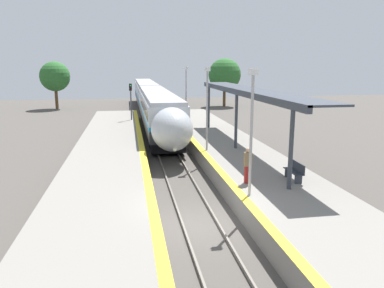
# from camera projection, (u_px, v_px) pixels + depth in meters

# --- Properties ---
(ground_plane) EXTENTS (120.00, 120.00, 0.00)m
(ground_plane) POSITION_uv_depth(u_px,v_px,m) (200.00, 225.00, 15.33)
(ground_plane) COLOR #4C4742
(rail_left) EXTENTS (0.08, 90.00, 0.15)m
(rail_left) POSITION_uv_depth(u_px,v_px,m) (182.00, 224.00, 15.20)
(rail_left) COLOR slate
(rail_left) RESTS_ON ground_plane
(rail_right) EXTENTS (0.08, 90.00, 0.15)m
(rail_right) POSITION_uv_depth(u_px,v_px,m) (217.00, 222.00, 15.44)
(rail_right) COLOR slate
(rail_right) RESTS_ON ground_plane
(train) EXTENTS (2.83, 47.70, 3.94)m
(train) POSITION_uv_depth(u_px,v_px,m) (151.00, 100.00, 45.36)
(train) COLOR black
(train) RESTS_ON ground_plane
(platform_right) EXTENTS (4.91, 64.00, 0.97)m
(platform_right) POSITION_uv_depth(u_px,v_px,m) (296.00, 207.00, 15.92)
(platform_right) COLOR gray
(platform_right) RESTS_ON ground_plane
(platform_left) EXTENTS (4.72, 64.00, 0.97)m
(platform_left) POSITION_uv_depth(u_px,v_px,m) (97.00, 221.00, 14.56)
(platform_left) COLOR gray
(platform_left) RESTS_ON ground_plane
(platform_bench) EXTENTS (0.44, 1.49, 0.89)m
(platform_bench) POSITION_uv_depth(u_px,v_px,m) (295.00, 171.00, 18.00)
(platform_bench) COLOR #2D333D
(platform_bench) RESTS_ON platform_right
(person_waiting) EXTENTS (0.36, 0.22, 1.71)m
(person_waiting) POSITION_uv_depth(u_px,v_px,m) (248.00, 165.00, 17.47)
(person_waiting) COLOR maroon
(person_waiting) RESTS_ON platform_right
(railway_signal) EXTENTS (0.28, 0.28, 4.59)m
(railway_signal) POSITION_uv_depth(u_px,v_px,m) (131.00, 102.00, 37.51)
(railway_signal) COLOR #59595E
(railway_signal) RESTS_ON ground_plane
(lamppost_near) EXTENTS (0.36, 0.20, 5.30)m
(lamppost_near) POSITION_uv_depth(u_px,v_px,m) (252.00, 125.00, 15.37)
(lamppost_near) COLOR #9E9EA3
(lamppost_near) RESTS_ON platform_right
(lamppost_mid) EXTENTS (0.36, 0.20, 5.30)m
(lamppost_mid) POSITION_uv_depth(u_px,v_px,m) (207.00, 104.00, 23.86)
(lamppost_mid) COLOR #9E9EA3
(lamppost_mid) RESTS_ON platform_right
(lamppost_far) EXTENTS (0.36, 0.20, 5.30)m
(lamppost_far) POSITION_uv_depth(u_px,v_px,m) (186.00, 93.00, 32.36)
(lamppost_far) COLOR #9E9EA3
(lamppost_far) RESTS_ON platform_right
(station_canopy) EXTENTS (2.02, 20.09, 3.93)m
(station_canopy) POSITION_uv_depth(u_px,v_px,m) (245.00, 93.00, 24.38)
(station_canopy) COLOR #333842
(station_canopy) RESTS_ON platform_right
(background_tree_left) EXTENTS (4.34, 4.34, 6.92)m
(background_tree_left) POSITION_uv_depth(u_px,v_px,m) (55.00, 77.00, 54.73)
(background_tree_left) COLOR brown
(background_tree_left) RESTS_ON ground_plane
(background_tree_right) EXTENTS (5.02, 5.02, 7.43)m
(background_tree_right) POSITION_uv_depth(u_px,v_px,m) (225.00, 75.00, 58.07)
(background_tree_right) COLOR brown
(background_tree_right) RESTS_ON ground_plane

